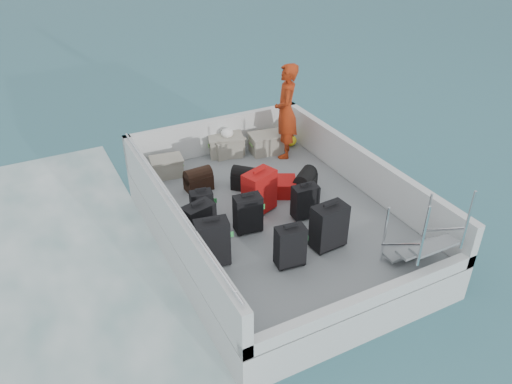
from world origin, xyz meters
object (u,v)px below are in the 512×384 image
crate_2 (228,147)px  suitcase_3 (290,247)px  suitcase_0 (212,243)px  crate_1 (226,146)px  suitcase_7 (305,202)px  suitcase_8 (275,187)px  passenger (286,111)px  suitcase_5 (259,192)px  suitcase_6 (329,227)px  crate_3 (266,144)px  suitcase_2 (202,206)px  suitcase_1 (200,225)px  suitcase_4 (248,214)px  crate_0 (167,167)px

crate_2 → suitcase_3: bearing=-100.2°
suitcase_0 → crate_1: 3.34m
suitcase_7 → suitcase_8: 0.86m
passenger → suitcase_7: bearing=7.6°
passenger → suitcase_5: bearing=-12.2°
suitcase_6 → crate_3: 3.17m
suitcase_3 → crate_2: size_ratio=1.09×
suitcase_7 → suitcase_8: (-0.06, 0.84, -0.15)m
suitcase_2 → suitcase_8: suitcase_2 is taller
crate_3 → passenger: 0.82m
suitcase_2 → crate_3: size_ratio=0.84×
crate_3 → passenger: size_ratio=0.33×
suitcase_3 → crate_2: (0.63, 3.47, -0.14)m
suitcase_1 → suitcase_2: size_ratio=1.33×
suitcase_4 → suitcase_8: suitcase_4 is taller
suitcase_7 → passenger: (0.81, 2.04, 0.63)m
crate_0 → passenger: bearing=-6.6°
crate_0 → passenger: 2.46m
suitcase_1 → suitcase_3: bearing=-63.1°
suitcase_3 → suitcase_7: bearing=55.6°
suitcase_7 → crate_1: size_ratio=0.90×
suitcase_8 → crate_3: size_ratio=1.14×
suitcase_4 → suitcase_6: suitcase_6 is taller
suitcase_4 → suitcase_8: (0.91, 0.76, -0.17)m
suitcase_5 → crate_3: 2.13m
crate_1 → passenger: (1.03, -0.53, 0.73)m
suitcase_6 → suitcase_7: size_ratio=1.23×
suitcase_8 → suitcase_0: bearing=153.7°
suitcase_4 → crate_2: 2.60m
suitcase_5 → crate_3: size_ratio=1.19×
crate_3 → suitcase_0: bearing=-130.3°
suitcase_5 → suitcase_8: bearing=15.6°
suitcase_1 → suitcase_5: bearing=2.4°
crate_0 → crate_3: crate_3 is taller
suitcase_2 → suitcase_5: (0.92, -0.20, 0.11)m
suitcase_1 → crate_2: size_ratio=1.19×
suitcase_8 → crate_3: (0.60, 1.45, 0.05)m
suitcase_8 → crate_1: bearing=32.6°
suitcase_2 → crate_2: (1.29, 1.87, -0.08)m
suitcase_1 → suitcase_5: size_ratio=0.94×
suitcase_1 → suitcase_6: (1.64, -0.91, 0.01)m
suitcase_2 → suitcase_8: size_ratio=0.74×
suitcase_4 → suitcase_7: 0.97m
suitcase_2 → crate_1: size_ratio=0.81×
passenger → suitcase_6: bearing=11.6°
suitcase_6 → passenger: 3.04m
suitcase_5 → passenger: bearing=28.4°
suitcase_0 → crate_2: 3.35m
suitcase_2 → suitcase_5: size_ratio=0.71×
suitcase_3 → suitcase_6: suitcase_6 is taller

